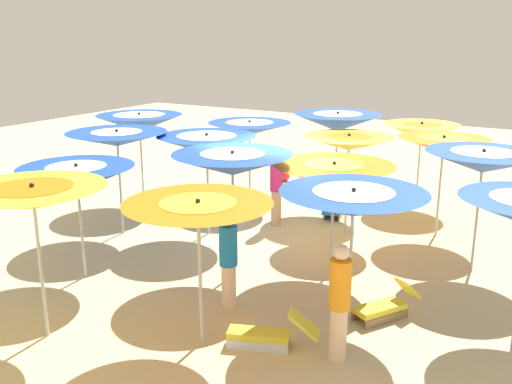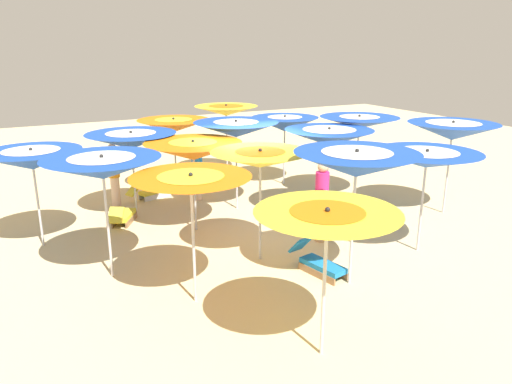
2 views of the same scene
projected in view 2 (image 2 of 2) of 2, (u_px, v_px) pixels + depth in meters
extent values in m
cube|color=beige|center=(258.00, 227.00, 11.82)|extent=(38.31, 38.31, 0.04)
cylinder|color=#B2B2B7|center=(324.00, 292.00, 6.66)|extent=(0.05, 0.05, 1.94)
cone|color=yellow|center=(327.00, 226.00, 6.38)|extent=(1.96, 1.96, 0.41)
cone|color=orange|center=(327.00, 219.00, 6.35)|extent=(1.00, 1.00, 0.21)
sphere|color=black|center=(328.00, 210.00, 6.31)|extent=(0.07, 0.07, 0.07)
cylinder|color=#B2B2B7|center=(353.00, 226.00, 8.68)|extent=(0.05, 0.05, 2.25)
cone|color=#1947B2|center=(356.00, 165.00, 8.35)|extent=(2.18, 2.18, 0.44)
cone|color=white|center=(357.00, 159.00, 8.32)|extent=(1.22, 1.22, 0.25)
sphere|color=black|center=(357.00, 151.00, 8.28)|extent=(0.07, 0.07, 0.07)
cylinder|color=#B2B2B7|center=(422.00, 206.00, 10.15)|extent=(0.05, 0.05, 1.99)
cone|color=#1947B2|center=(427.00, 160.00, 9.87)|extent=(2.18, 2.18, 0.33)
cone|color=white|center=(427.00, 156.00, 9.84)|extent=(1.25, 1.25, 0.19)
sphere|color=black|center=(428.00, 150.00, 9.81)|extent=(0.07, 0.07, 0.07)
cylinder|color=#B2B2B7|center=(447.00, 173.00, 12.49)|extent=(0.05, 0.05, 2.15)
cone|color=#1947B2|center=(452.00, 132.00, 12.18)|extent=(2.23, 2.23, 0.44)
cone|color=white|center=(453.00, 128.00, 12.15)|extent=(1.34, 1.34, 0.26)
sphere|color=black|center=(454.00, 122.00, 12.11)|extent=(0.07, 0.07, 0.07)
cylinder|color=#B2B2B7|center=(194.00, 245.00, 8.07)|extent=(0.05, 0.05, 2.07)
cone|color=orange|center=(191.00, 186.00, 7.77)|extent=(1.97, 1.97, 0.31)
cone|color=yellow|center=(191.00, 181.00, 7.74)|extent=(1.07, 1.07, 0.17)
sphere|color=black|center=(191.00, 175.00, 7.71)|extent=(0.07, 0.07, 0.07)
cylinder|color=#B2B2B7|center=(260.00, 211.00, 9.70)|extent=(0.05, 0.05, 2.10)
cone|color=yellow|center=(260.00, 160.00, 9.40)|extent=(1.95, 1.95, 0.32)
cone|color=orange|center=(260.00, 155.00, 9.38)|extent=(0.98, 0.98, 0.16)
sphere|color=black|center=(260.00, 150.00, 9.35)|extent=(0.07, 0.07, 0.07)
cylinder|color=#B2B2B7|center=(327.00, 178.00, 12.19)|extent=(0.05, 0.05, 2.06)
cone|color=#1947B2|center=(329.00, 138.00, 11.89)|extent=(2.19, 2.19, 0.40)
cone|color=white|center=(329.00, 134.00, 11.86)|extent=(1.31, 1.31, 0.24)
sphere|color=black|center=(329.00, 128.00, 11.82)|extent=(0.07, 0.07, 0.07)
cylinder|color=#B2B2B7|center=(357.00, 161.00, 13.74)|extent=(0.05, 0.05, 2.17)
cone|color=#1947B2|center=(359.00, 123.00, 13.43)|extent=(2.20, 2.20, 0.32)
cone|color=white|center=(359.00, 120.00, 13.40)|extent=(1.11, 1.11, 0.16)
sphere|color=black|center=(360.00, 116.00, 13.37)|extent=(0.07, 0.07, 0.07)
cylinder|color=#B2B2B7|center=(108.00, 224.00, 8.96)|extent=(0.05, 0.05, 2.12)
cone|color=#1947B2|center=(103.00, 168.00, 8.65)|extent=(2.11, 2.11, 0.39)
cone|color=white|center=(102.00, 163.00, 8.63)|extent=(1.18, 1.18, 0.22)
sphere|color=black|center=(101.00, 156.00, 8.59)|extent=(0.07, 0.07, 0.07)
cylinder|color=#B2B2B7|center=(195.00, 191.00, 11.32)|extent=(0.05, 0.05, 1.91)
cone|color=orange|center=(193.00, 151.00, 11.04)|extent=(2.24, 2.24, 0.41)
cone|color=yellow|center=(193.00, 146.00, 11.01)|extent=(1.10, 1.10, 0.20)
sphere|color=black|center=(193.00, 141.00, 10.98)|extent=(0.07, 0.07, 0.07)
cylinder|color=#B2B2B7|center=(237.00, 170.00, 12.82)|extent=(0.05, 0.05, 2.14)
cone|color=#1947B2|center=(236.00, 130.00, 12.51)|extent=(2.20, 2.20, 0.40)
cone|color=white|center=(236.00, 126.00, 12.48)|extent=(1.17, 1.17, 0.21)
sphere|color=black|center=(236.00, 121.00, 12.44)|extent=(0.07, 0.07, 0.07)
cylinder|color=#B2B2B7|center=(284.00, 155.00, 15.16)|extent=(0.05, 0.05, 1.90)
cone|color=#1947B2|center=(285.00, 124.00, 14.88)|extent=(2.07, 2.07, 0.44)
cone|color=white|center=(285.00, 121.00, 14.85)|extent=(1.06, 1.06, 0.23)
sphere|color=black|center=(285.00, 116.00, 14.81)|extent=(0.07, 0.07, 0.07)
cylinder|color=#B2B2B7|center=(38.00, 204.00, 10.41)|extent=(0.05, 0.05, 1.92)
cone|color=#1947B2|center=(32.00, 160.00, 10.13)|extent=(2.04, 2.04, 0.41)
cone|color=white|center=(32.00, 156.00, 10.10)|extent=(1.16, 1.16, 0.23)
sphere|color=black|center=(31.00, 149.00, 10.06)|extent=(0.07, 0.07, 0.07)
cylinder|color=#B2B2B7|center=(134.00, 179.00, 12.27)|extent=(0.05, 0.05, 1.96)
cone|color=#1947B2|center=(131.00, 141.00, 11.99)|extent=(2.23, 2.23, 0.38)
cone|color=white|center=(131.00, 137.00, 11.96)|extent=(1.23, 1.23, 0.21)
sphere|color=black|center=(131.00, 132.00, 11.93)|extent=(0.07, 0.07, 0.07)
cylinder|color=#B2B2B7|center=(175.00, 159.00, 14.41)|extent=(0.05, 0.05, 1.98)
cone|color=orange|center=(174.00, 126.00, 14.12)|extent=(2.11, 2.11, 0.36)
cone|color=yellow|center=(174.00, 123.00, 14.09)|extent=(1.08, 1.08, 0.18)
sphere|color=black|center=(173.00, 119.00, 14.06)|extent=(0.07, 0.07, 0.07)
cylinder|color=#B2B2B7|center=(227.00, 144.00, 16.18)|extent=(0.05, 0.05, 2.17)
cone|color=yellow|center=(226.00, 111.00, 15.87)|extent=(2.07, 2.07, 0.32)
cone|color=orange|center=(226.00, 108.00, 15.85)|extent=(1.15, 1.15, 0.18)
sphere|color=black|center=(226.00, 105.00, 15.81)|extent=(0.07, 0.07, 0.07)
cube|color=olive|center=(118.00, 220.00, 12.06)|extent=(0.75, 0.47, 0.14)
cube|color=olive|center=(131.00, 220.00, 12.04)|extent=(0.75, 0.47, 0.14)
cube|color=yellow|center=(124.00, 215.00, 12.01)|extent=(0.91, 0.73, 0.10)
cube|color=yellow|center=(116.00, 215.00, 11.41)|extent=(0.45, 0.46, 0.34)
cube|color=silver|center=(152.00, 194.00, 14.14)|extent=(0.34, 0.86, 0.14)
cube|color=silver|center=(158.00, 196.00, 13.95)|extent=(0.34, 0.86, 0.14)
cube|color=yellow|center=(155.00, 191.00, 14.01)|extent=(0.59, 0.95, 0.10)
cube|color=yellow|center=(135.00, 188.00, 13.48)|extent=(0.44, 0.52, 0.39)
cube|color=olive|center=(329.00, 268.00, 9.42)|extent=(0.93, 0.22, 0.14)
cube|color=olive|center=(316.00, 274.00, 9.21)|extent=(0.93, 0.22, 0.14)
cube|color=#1972B7|center=(323.00, 265.00, 9.28)|extent=(1.00, 0.53, 0.10)
cube|color=#1972B7|center=(300.00, 245.00, 9.68)|extent=(0.41, 0.42, 0.38)
cylinder|color=beige|center=(116.00, 191.00, 13.25)|extent=(0.24, 0.24, 0.80)
cylinder|color=orange|center=(113.00, 164.00, 13.03)|extent=(0.30, 0.30, 0.70)
sphere|color=beige|center=(112.00, 148.00, 12.90)|extent=(0.22, 0.22, 0.22)
cylinder|color=beige|center=(198.00, 187.00, 13.73)|extent=(0.24, 0.24, 0.77)
cylinder|color=#1972BF|center=(197.00, 162.00, 13.52)|extent=(0.30, 0.30, 0.67)
sphere|color=beige|center=(196.00, 146.00, 13.39)|extent=(0.21, 0.21, 0.21)
cylinder|color=#D8A87F|center=(321.00, 223.00, 10.81)|extent=(0.24, 0.24, 0.85)
cylinder|color=#D82672|center=(322.00, 189.00, 10.58)|extent=(0.30, 0.30, 0.75)
sphere|color=#D8A87F|center=(323.00, 167.00, 10.44)|extent=(0.23, 0.23, 0.23)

